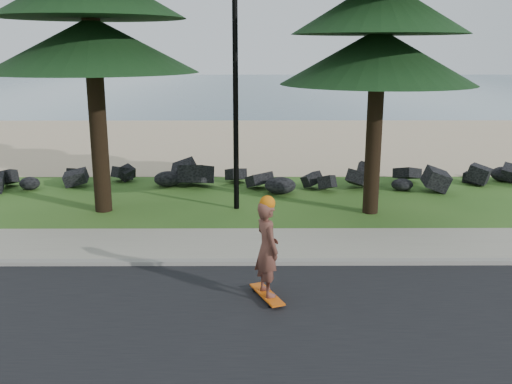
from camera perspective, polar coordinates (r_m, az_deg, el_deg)
ground at (r=12.22m, az=-2.38°, el=-5.75°), size 160.00×160.00×0.00m
road at (r=8.14m, az=-3.54°, el=-16.59°), size 160.00×7.00×0.02m
kerb at (r=11.37m, az=-2.54°, el=-7.07°), size 160.00×0.20×0.10m
sidewalk at (r=12.40m, az=-2.35°, el=-5.26°), size 160.00×2.00×0.08m
beach_sand at (r=26.32m, az=-1.27°, el=5.14°), size 160.00×15.00×0.01m
ocean at (r=62.62m, az=-0.71°, el=10.45°), size 160.00×58.00×0.01m
seawall_boulders at (r=17.59m, az=-1.74°, el=0.51°), size 60.00×2.40×1.10m
lamp_post at (r=14.69m, az=-2.10°, el=14.08°), size 0.25×0.14×8.14m
skateboarder at (r=9.56m, az=1.12°, el=-5.71°), size 0.59×0.99×1.82m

